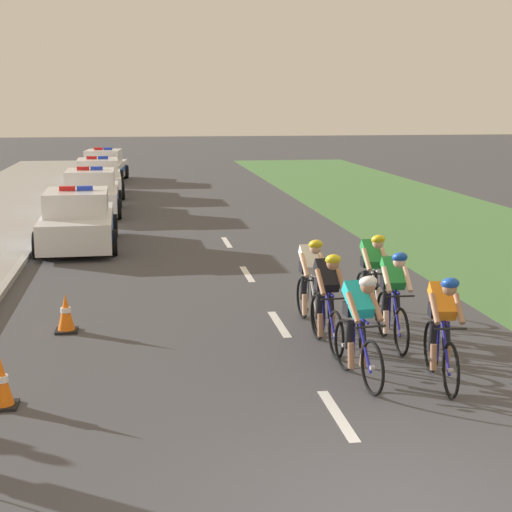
{
  "coord_description": "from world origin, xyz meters",
  "views": [
    {
      "loc": [
        -2.3,
        -6.16,
        3.71
      ],
      "look_at": [
        -0.33,
        7.02,
        1.1
      ],
      "focal_mm": 55.43,
      "sensor_mm": 36.0,
      "label": 1
    }
  ],
  "objects_px": {
    "cyclist_fourth": "(393,296)",
    "police_car_nearest": "(78,221)",
    "cyclist_lead": "(359,326)",
    "traffic_cone_mid": "(66,313)",
    "cyclist_second": "(442,328)",
    "police_car_second": "(91,194)",
    "police_car_third": "(98,179)",
    "traffic_cone_near": "(2,383)",
    "cyclist_fifth": "(311,281)",
    "police_car_furthest": "(104,167)",
    "cyclist_sixth": "(372,275)",
    "cyclist_third": "(327,299)"
  },
  "relations": [
    {
      "from": "cyclist_fourth",
      "to": "police_car_nearest",
      "type": "height_order",
      "value": "police_car_nearest"
    },
    {
      "from": "cyclist_lead",
      "to": "traffic_cone_mid",
      "type": "height_order",
      "value": "cyclist_lead"
    },
    {
      "from": "cyclist_lead",
      "to": "police_car_nearest",
      "type": "relative_size",
      "value": 0.39
    },
    {
      "from": "cyclist_second",
      "to": "police_car_second",
      "type": "xyz_separation_m",
      "value": [
        -5.49,
        17.3,
        -0.11
      ]
    },
    {
      "from": "cyclist_lead",
      "to": "police_car_third",
      "type": "bearing_deg",
      "value": 101.29
    },
    {
      "from": "cyclist_second",
      "to": "traffic_cone_near",
      "type": "distance_m",
      "value": 5.67
    },
    {
      "from": "cyclist_fourth",
      "to": "traffic_cone_mid",
      "type": "height_order",
      "value": "cyclist_fourth"
    },
    {
      "from": "cyclist_fifth",
      "to": "police_car_furthest",
      "type": "bearing_deg",
      "value": 99.74
    },
    {
      "from": "cyclist_sixth",
      "to": "police_car_nearest",
      "type": "height_order",
      "value": "police_car_nearest"
    },
    {
      "from": "cyclist_fourth",
      "to": "traffic_cone_near",
      "type": "relative_size",
      "value": 2.69
    },
    {
      "from": "cyclist_lead",
      "to": "cyclist_fifth",
      "type": "relative_size",
      "value": 1.0
    },
    {
      "from": "traffic_cone_mid",
      "to": "cyclist_lead",
      "type": "bearing_deg",
      "value": -36.32
    },
    {
      "from": "cyclist_second",
      "to": "police_car_furthest",
      "type": "distance_m",
      "value": 28.98
    },
    {
      "from": "police_car_second",
      "to": "police_car_third",
      "type": "distance_m",
      "value": 5.13
    },
    {
      "from": "cyclist_fourth",
      "to": "police_car_furthest",
      "type": "xyz_separation_m",
      "value": [
        -5.39,
        26.72,
        -0.11
      ]
    },
    {
      "from": "cyclist_second",
      "to": "traffic_cone_mid",
      "type": "height_order",
      "value": "cyclist_second"
    },
    {
      "from": "cyclist_sixth",
      "to": "police_car_nearest",
      "type": "relative_size",
      "value": 0.39
    },
    {
      "from": "cyclist_third",
      "to": "traffic_cone_near",
      "type": "xyz_separation_m",
      "value": [
        -4.51,
        -1.7,
        -0.48
      ]
    },
    {
      "from": "cyclist_second",
      "to": "police_car_second",
      "type": "height_order",
      "value": "police_car_second"
    },
    {
      "from": "cyclist_second",
      "to": "police_car_nearest",
      "type": "bearing_deg",
      "value": 116.33
    },
    {
      "from": "cyclist_third",
      "to": "cyclist_fifth",
      "type": "relative_size",
      "value": 1.0
    },
    {
      "from": "police_car_third",
      "to": "police_car_furthest",
      "type": "height_order",
      "value": "same"
    },
    {
      "from": "cyclist_third",
      "to": "cyclist_fifth",
      "type": "bearing_deg",
      "value": 89.11
    },
    {
      "from": "police_car_third",
      "to": "traffic_cone_near",
      "type": "xyz_separation_m",
      "value": [
        -0.15,
        -22.41,
        -0.37
      ]
    },
    {
      "from": "police_car_nearest",
      "to": "traffic_cone_mid",
      "type": "bearing_deg",
      "value": -87.46
    },
    {
      "from": "police_car_second",
      "to": "traffic_cone_near",
      "type": "bearing_deg",
      "value": -90.51
    },
    {
      "from": "cyclist_sixth",
      "to": "police_car_third",
      "type": "bearing_deg",
      "value": 106.07
    },
    {
      "from": "police_car_second",
      "to": "traffic_cone_mid",
      "type": "xyz_separation_m",
      "value": [
        0.35,
        -14.06,
        -0.37
      ]
    },
    {
      "from": "cyclist_fourth",
      "to": "cyclist_fifth",
      "type": "height_order",
      "value": "same"
    },
    {
      "from": "police_car_furthest",
      "to": "cyclist_sixth",
      "type": "bearing_deg",
      "value": -77.63
    },
    {
      "from": "cyclist_third",
      "to": "cyclist_sixth",
      "type": "relative_size",
      "value": 1.0
    },
    {
      "from": "police_car_nearest",
      "to": "traffic_cone_near",
      "type": "relative_size",
      "value": 6.93
    },
    {
      "from": "police_car_nearest",
      "to": "police_car_third",
      "type": "relative_size",
      "value": 0.99
    },
    {
      "from": "cyclist_sixth",
      "to": "police_car_nearest",
      "type": "xyz_separation_m",
      "value": [
        -5.52,
        7.82,
        -0.11
      ]
    },
    {
      "from": "cyclist_second",
      "to": "police_car_third",
      "type": "distance_m",
      "value": 23.1
    },
    {
      "from": "cyclist_third",
      "to": "police_car_nearest",
      "type": "height_order",
      "value": "police_car_nearest"
    },
    {
      "from": "cyclist_second",
      "to": "cyclist_sixth",
      "type": "relative_size",
      "value": 1.0
    },
    {
      "from": "police_car_second",
      "to": "traffic_cone_near",
      "type": "distance_m",
      "value": 17.28
    },
    {
      "from": "police_car_nearest",
      "to": "police_car_furthest",
      "type": "distance_m",
      "value": 17.36
    },
    {
      "from": "cyclist_lead",
      "to": "police_car_nearest",
      "type": "distance_m",
      "value": 11.72
    },
    {
      "from": "cyclist_fourth",
      "to": "police_car_second",
      "type": "height_order",
      "value": "police_car_second"
    },
    {
      "from": "police_car_third",
      "to": "traffic_cone_mid",
      "type": "bearing_deg",
      "value": -88.96
    },
    {
      "from": "cyclist_third",
      "to": "cyclist_fifth",
      "type": "distance_m",
      "value": 1.24
    },
    {
      "from": "traffic_cone_near",
      "to": "cyclist_lead",
      "type": "bearing_deg",
      "value": 2.68
    },
    {
      "from": "cyclist_fifth",
      "to": "police_car_third",
      "type": "xyz_separation_m",
      "value": [
        -4.37,
        19.47,
        -0.11
      ]
    },
    {
      "from": "cyclist_lead",
      "to": "police_car_furthest",
      "type": "bearing_deg",
      "value": 98.93
    },
    {
      "from": "cyclist_third",
      "to": "traffic_cone_near",
      "type": "distance_m",
      "value": 4.84
    },
    {
      "from": "cyclist_third",
      "to": "cyclist_sixth",
      "type": "height_order",
      "value": "same"
    },
    {
      "from": "police_car_furthest",
      "to": "traffic_cone_near",
      "type": "distance_m",
      "value": 28.43
    },
    {
      "from": "police_car_nearest",
      "to": "traffic_cone_near",
      "type": "bearing_deg",
      "value": -90.79
    }
  ]
}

